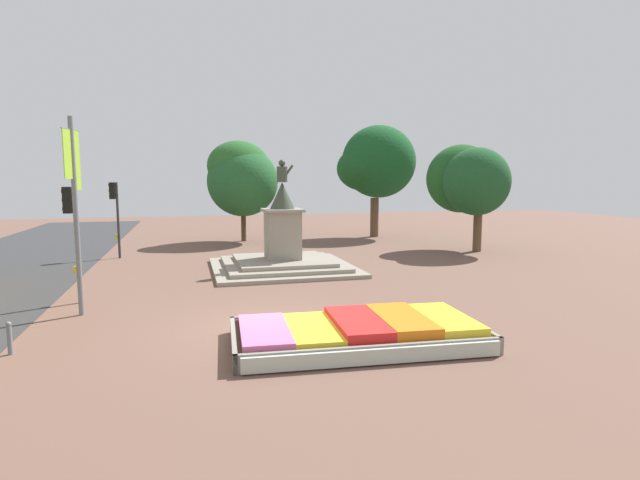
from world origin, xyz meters
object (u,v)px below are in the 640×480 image
at_px(flower_planter, 361,333).
at_px(statue_monument, 283,251).
at_px(traffic_light_far_corner, 115,206).
at_px(banner_pole, 75,206).
at_px(traffic_light_mid_block, 72,224).
at_px(kerb_bollard_mid_b, 10,337).

relative_size(flower_planter, statue_monument, 1.02).
bearing_deg(traffic_light_far_corner, statue_monument, -35.25).
distance_m(statue_monument, banner_pole, 9.19).
height_order(flower_planter, traffic_light_mid_block, traffic_light_mid_block).
xyz_separation_m(traffic_light_mid_block, traffic_light_far_corner, (0.06, 9.21, 0.05)).
xyz_separation_m(statue_monument, traffic_light_far_corner, (-7.22, 5.10, 1.76)).
relative_size(flower_planter, kerb_bollard_mid_b, 8.10).
bearing_deg(flower_planter, traffic_light_mid_block, 140.61).
relative_size(flower_planter, traffic_light_mid_block, 1.67).
distance_m(statue_monument, kerb_bollard_mid_b, 11.66).
bearing_deg(statue_monument, banner_pole, -140.57).
bearing_deg(traffic_light_mid_block, traffic_light_far_corner, 89.64).
xyz_separation_m(traffic_light_far_corner, kerb_bollard_mid_b, (-0.51, -13.83, -2.14)).
xyz_separation_m(banner_pole, kerb_bollard_mid_b, (-0.86, -3.08, -2.70)).
bearing_deg(traffic_light_far_corner, flower_planter, -64.69).
relative_size(banner_pole, kerb_bollard_mid_b, 7.45).
bearing_deg(traffic_light_mid_block, statue_monument, 29.45).
distance_m(traffic_light_mid_block, kerb_bollard_mid_b, 5.09).
height_order(banner_pole, kerb_bollard_mid_b, banner_pole).
bearing_deg(flower_planter, banner_pole, 147.17).
bearing_deg(banner_pole, kerb_bollard_mid_b, -105.68).
height_order(flower_planter, statue_monument, statue_monument).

